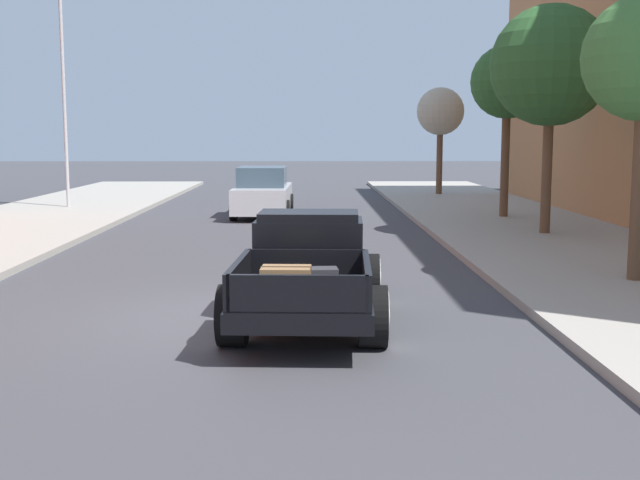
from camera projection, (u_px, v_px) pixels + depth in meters
The scene contains 7 objects.
ground_plane at pixel (228, 316), 11.91m from camera, with size 140.00×140.00×0.00m, color #3D3D42.
hotrod_truck_black at pixel (309, 268), 11.68m from camera, with size 2.35×5.01×1.58m.
car_background_silver at pixel (263, 193), 26.25m from camera, with size 1.96×4.35×1.65m.
flagpole at pixel (68, 45), 27.60m from camera, with size 1.74×0.16×9.16m.
street_tree_second at pixel (551, 66), 20.24m from camera, with size 3.08×3.08×5.84m.
street_tree_third at pixel (507, 83), 24.46m from camera, with size 2.26×2.26×5.29m.
street_tree_farthest at pixel (440, 112), 34.06m from camera, with size 2.03×2.03×4.55m.
Camera 1 is at (1.20, -11.68, 2.70)m, focal length 44.68 mm.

